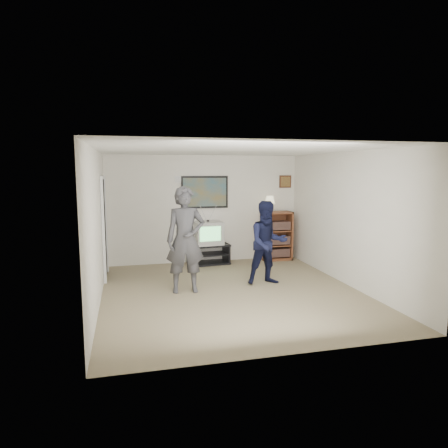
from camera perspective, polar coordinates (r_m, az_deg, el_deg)
name	(u,v)px	position (r m, az deg, el deg)	size (l,w,h in m)	color
room_shell	(227,220)	(7.27, 0.48, 0.51)	(4.51, 5.00, 2.51)	#716548
media_stand	(209,254)	(9.26, -2.22, -4.31)	(0.97, 0.61, 0.46)	black
crt_television	(208,233)	(9.17, -2.30, -1.28)	(0.62, 0.53, 0.53)	#AAAAA5
bookshelf	(276,236)	(9.72, 7.49, -1.68)	(0.71, 0.41, 1.17)	brown
table_lamp	(270,204)	(9.52, 6.56, 2.86)	(0.24, 0.24, 0.39)	#F6EFBA
person_tall	(185,240)	(7.07, -5.53, -2.28)	(0.69, 0.45, 1.88)	#3C3C3F
person_short	(268,243)	(7.60, 6.26, -2.70)	(0.77, 0.60, 1.59)	black
controller_left	(181,220)	(7.18, -6.14, 0.54)	(0.03, 0.11, 0.03)	white
controller_right	(262,230)	(7.73, 5.48, -0.84)	(0.04, 0.13, 0.04)	white
poster	(205,192)	(9.31, -2.77, 4.57)	(1.10, 0.03, 0.75)	black
air_vent	(181,179)	(9.21, -6.17, 6.36)	(0.28, 0.02, 0.14)	white
small_picture	(285,182)	(9.88, 8.74, 6.01)	(0.30, 0.03, 0.30)	#381A11
doorway	(104,229)	(8.34, -16.79, -0.62)	(0.03, 0.85, 2.00)	black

